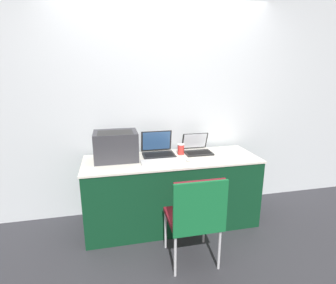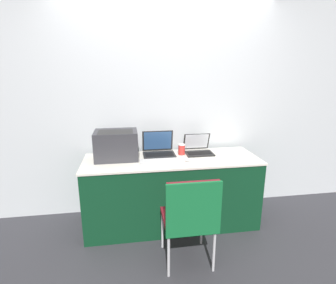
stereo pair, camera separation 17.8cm
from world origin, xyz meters
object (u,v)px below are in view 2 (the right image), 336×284
at_px(external_keyboard, 160,162).
at_px(mouse, 188,160).
at_px(chair, 190,214).
at_px(printer, 116,144).
at_px(laptop_right, 198,149).
at_px(laptop_left, 159,150).
at_px(coffee_cup, 182,149).

relative_size(external_keyboard, mouse, 6.68).
xyz_separation_m(mouse, chair, (-0.12, -0.61, -0.27)).
height_order(printer, laptop_right, printer).
xyz_separation_m(laptop_left, external_keyboard, (-0.02, -0.28, -0.05)).
distance_m(coffee_cup, chair, 0.93).
xyz_separation_m(printer, laptop_left, (0.47, 0.08, -0.11)).
relative_size(printer, mouse, 7.23).
bearing_deg(external_keyboard, mouse, -4.71).
height_order(printer, mouse, printer).
bearing_deg(printer, chair, -53.08).
bearing_deg(mouse, laptop_right, 56.52).
height_order(laptop_left, external_keyboard, laptop_left).
height_order(printer, chair, printer).
bearing_deg(chair, laptop_right, 71.17).
xyz_separation_m(printer, laptop_right, (0.93, 0.06, -0.12)).
bearing_deg(printer, laptop_left, 10.13).
height_order(printer, external_keyboard, printer).
xyz_separation_m(coffee_cup, chair, (-0.10, -0.87, -0.31)).
xyz_separation_m(external_keyboard, coffee_cup, (0.28, 0.23, 0.05)).
bearing_deg(coffee_cup, laptop_right, 7.62).
relative_size(laptop_right, external_keyboard, 0.74).
bearing_deg(laptop_right, coffee_cup, -172.38).
relative_size(external_keyboard, chair, 0.48).
bearing_deg(external_keyboard, coffee_cup, 39.75).
height_order(coffee_cup, mouse, coffee_cup).
height_order(laptop_right, mouse, laptop_right).
distance_m(laptop_left, external_keyboard, 0.29).
distance_m(coffee_cup, mouse, 0.26).
bearing_deg(laptop_left, mouse, -47.98).
bearing_deg(laptop_left, chair, -80.31).
bearing_deg(laptop_right, mouse, -123.48).
bearing_deg(printer, laptop_right, 3.84).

